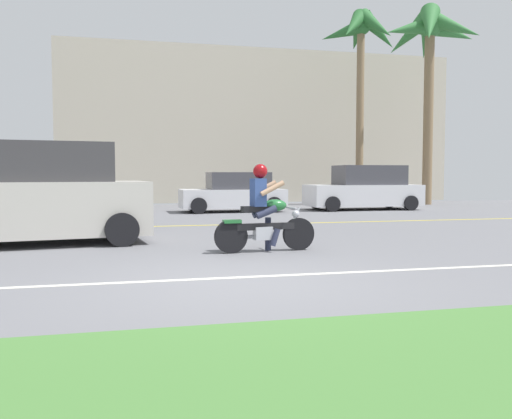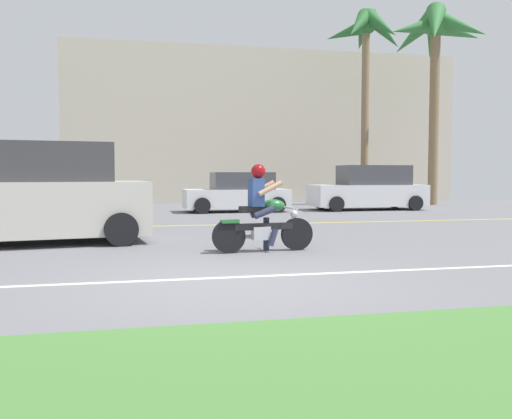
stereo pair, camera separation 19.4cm
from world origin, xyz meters
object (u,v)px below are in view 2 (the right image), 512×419
at_px(motorcyclist, 263,215).
at_px(suv_nearby, 32,195).
at_px(parked_car_3, 369,189).
at_px(parked_car_2, 238,193).
at_px(palm_tree_2, 435,39).
at_px(palm_tree_0, 366,41).
at_px(parked_car_1, 63,194).

xyz_separation_m(motorcyclist, suv_nearby, (-4.15, 2.09, 0.31)).
bearing_deg(suv_nearby, parked_car_3, 37.11).
xyz_separation_m(motorcyclist, parked_car_3, (6.62, 10.23, 0.13)).
distance_m(parked_car_2, palm_tree_2, 11.74).
bearing_deg(motorcyclist, suv_nearby, 153.29).
distance_m(motorcyclist, palm_tree_0, 16.38).
height_order(suv_nearby, parked_car_2, suv_nearby).
distance_m(parked_car_3, palm_tree_2, 8.20).
xyz_separation_m(suv_nearby, parked_car_3, (10.77, 8.15, -0.17)).
distance_m(motorcyclist, suv_nearby, 4.65).
height_order(parked_car_1, parked_car_2, parked_car_1).
relative_size(parked_car_2, palm_tree_2, 0.43).
height_order(motorcyclist, suv_nearby, suv_nearby).
bearing_deg(parked_car_1, parked_car_2, 9.72).
bearing_deg(suv_nearby, palm_tree_0, 42.74).
height_order(suv_nearby, parked_car_3, suv_nearby).
bearing_deg(suv_nearby, parked_car_1, 91.84).
relative_size(parked_car_2, parked_car_3, 0.86).
bearing_deg(parked_car_3, suv_nearby, -142.89).
xyz_separation_m(motorcyclist, parked_car_2, (1.52, 10.26, 0.02)).
xyz_separation_m(parked_car_1, palm_tree_0, (12.03, 3.75, 6.31)).
relative_size(motorcyclist, palm_tree_2, 0.21).
distance_m(parked_car_2, parked_car_3, 5.10).
bearing_deg(parked_car_2, parked_car_1, -170.28).
relative_size(suv_nearby, parked_car_2, 1.24).
bearing_deg(palm_tree_0, parked_car_3, -110.50).
bearing_deg(parked_car_2, parked_car_3, -0.24).
relative_size(parked_car_2, palm_tree_0, 0.45).
xyz_separation_m(parked_car_1, parked_car_2, (5.90, 1.01, -0.06)).
distance_m(suv_nearby, palm_tree_0, 17.18).
height_order(suv_nearby, parked_car_1, suv_nearby).
bearing_deg(motorcyclist, parked_car_2, 81.56).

